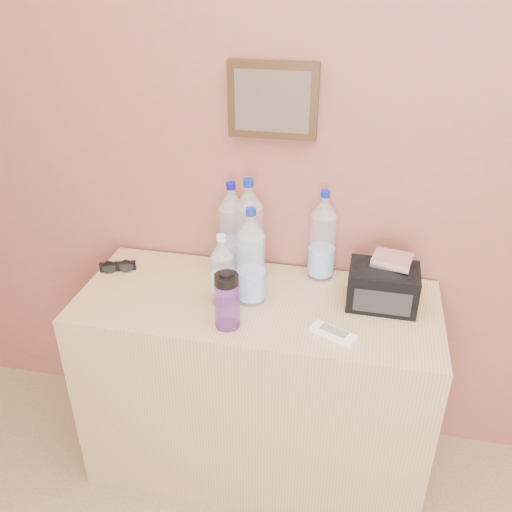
{
  "coord_description": "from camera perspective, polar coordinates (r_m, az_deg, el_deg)",
  "views": [
    {
      "loc": [
        -0.13,
        0.2,
        1.82
      ],
      "look_at": [
        -0.45,
        1.71,
        0.96
      ],
      "focal_mm": 38.0,
      "sensor_mm": 36.0,
      "label": 1
    }
  ],
  "objects": [
    {
      "name": "sunglasses",
      "position": [
        2.1,
        -14.32,
        -1.06
      ],
      "size": [
        0.14,
        0.09,
        0.03
      ],
      "primitive_type": null,
      "rotation": [
        0.0,
        0.0,
        0.34
      ],
      "color": "black",
      "rests_on": "dresser"
    },
    {
      "name": "pet_small",
      "position": [
        1.8,
        -3.57,
        -1.9
      ],
      "size": [
        0.07,
        0.07,
        0.26
      ],
      "rotation": [
        0.0,
        0.0,
        0.05
      ],
      "color": "silver",
      "rests_on": "dresser"
    },
    {
      "name": "ac_remote",
      "position": [
        1.72,
        8.17,
        -8.09
      ],
      "size": [
        0.15,
        0.1,
        0.02
      ],
      "primitive_type": "cube",
      "rotation": [
        0.0,
        0.0,
        -0.43
      ],
      "color": "white",
      "rests_on": "dresser"
    },
    {
      "name": "pet_large_c",
      "position": [
        1.95,
        7.0,
        1.7
      ],
      "size": [
        0.09,
        0.09,
        0.34
      ],
      "rotation": [
        0.0,
        0.0,
        -0.19
      ],
      "color": "silver",
      "rests_on": "dresser"
    },
    {
      "name": "toiletry_bag",
      "position": [
        1.86,
        13.23,
        -2.91
      ],
      "size": [
        0.23,
        0.17,
        0.16
      ],
      "primitive_type": null,
      "rotation": [
        0.0,
        0.0,
        -0.01
      ],
      "color": "#24242A",
      "rests_on": "dresser"
    },
    {
      "name": "pet_large_a",
      "position": [
        1.98,
        -2.53,
        2.49
      ],
      "size": [
        0.09,
        0.09,
        0.35
      ],
      "rotation": [
        0.0,
        0.0,
        -0.29
      ],
      "color": "#CDE3FA",
      "rests_on": "dresser"
    },
    {
      "name": "pet_large_d",
      "position": [
        1.79,
        -0.51,
        -0.58
      ],
      "size": [
        0.09,
        0.09,
        0.34
      ],
      "rotation": [
        0.0,
        0.0,
        -0.27
      ],
      "color": "silver",
      "rests_on": "dresser"
    },
    {
      "name": "foil_packet",
      "position": [
        1.82,
        14.14,
        -0.4
      ],
      "size": [
        0.14,
        0.12,
        0.03
      ],
      "primitive_type": "cube",
      "rotation": [
        0.0,
        0.0,
        -0.19
      ],
      "color": "silver",
      "rests_on": "toiletry_bag"
    },
    {
      "name": "picture_frame",
      "position": [
        1.85,
        1.77,
        16.03
      ],
      "size": [
        0.3,
        0.03,
        0.25
      ],
      "primitive_type": null,
      "color": "#382311",
      "rests_on": "room_shell"
    },
    {
      "name": "nalgene_bottle",
      "position": [
        1.7,
        -3.07,
        -4.66
      ],
      "size": [
        0.08,
        0.08,
        0.2
      ],
      "rotation": [
        0.0,
        0.0,
        0.43
      ],
      "color": "#682C90",
      "rests_on": "dresser"
    },
    {
      "name": "pet_large_b",
      "position": [
        1.95,
        -0.75,
        2.4
      ],
      "size": [
        0.1,
        0.1,
        0.37
      ],
      "rotation": [
        0.0,
        0.0,
        -0.23
      ],
      "color": "white",
      "rests_on": "dresser"
    },
    {
      "name": "dresser",
      "position": [
        2.11,
        0.06,
        -13.47
      ],
      "size": [
        1.25,
        0.52,
        0.78
      ],
      "primitive_type": "cube",
      "color": "tan",
      "rests_on": "ground"
    }
  ]
}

